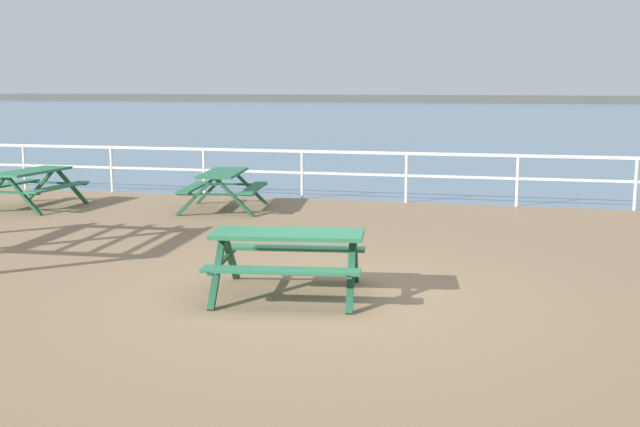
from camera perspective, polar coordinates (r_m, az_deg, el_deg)
ground_plane at (r=9.64m, az=0.22°, el=-6.47°), size 30.00×24.00×0.20m
sea_band at (r=61.86m, az=11.61°, el=6.84°), size 142.00×90.00×0.01m
distant_shoreline at (r=104.82m, az=12.46°, el=7.77°), size 142.00×6.00×1.80m
seaward_railing at (r=17.00m, az=6.25°, el=3.34°), size 23.07×0.07×1.08m
picnic_table_near_right at (r=16.04m, az=-6.96°, el=2.33°), size 1.76×1.99×0.80m
picnic_table_far_right at (r=17.22m, az=-19.97°, el=2.31°), size 1.65×1.90×0.80m
picnic_table_seaward at (r=9.50m, az=-2.33°, el=-2.46°), size 1.99×1.76×0.80m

